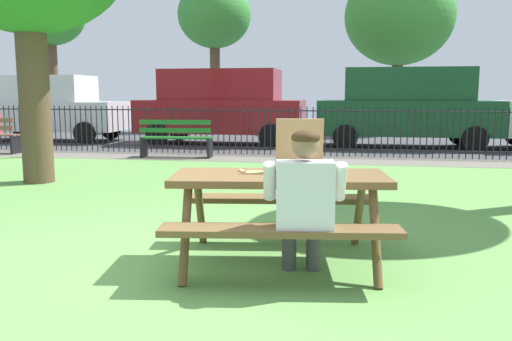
% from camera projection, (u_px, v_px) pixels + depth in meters
% --- Properties ---
extents(ground, '(28.00, 12.14, 0.02)m').
position_uv_depth(ground, '(224.00, 213.00, 6.50)').
color(ground, '#659D4C').
extents(cobblestone_walkway, '(28.00, 1.40, 0.01)m').
position_uv_depth(cobblestone_walkway, '(281.00, 159.00, 11.73)').
color(cobblestone_walkway, slate).
extents(street_asphalt, '(28.00, 6.40, 0.01)m').
position_uv_depth(street_asphalt, '(299.00, 143.00, 15.53)').
color(street_asphalt, '#424247').
extents(picnic_table_foreground, '(1.99, 1.72, 0.79)m').
position_uv_depth(picnic_table_foreground, '(280.00, 194.00, 4.51)').
color(picnic_table_foreground, brown).
rests_on(picnic_table_foreground, ground).
extents(pizza_box_open, '(0.48, 0.52, 0.46)m').
position_uv_depth(pizza_box_open, '(300.00, 161.00, 4.49)').
color(pizza_box_open, tan).
rests_on(pizza_box_open, picnic_table_foreground).
extents(pizza_slice_on_table, '(0.26, 0.22, 0.02)m').
position_uv_depth(pizza_slice_on_table, '(251.00, 171.00, 4.62)').
color(pizza_slice_on_table, '#F0D96B').
rests_on(pizza_slice_on_table, picnic_table_foreground).
extents(adult_at_table, '(0.63, 0.63, 1.19)m').
position_uv_depth(adult_at_table, '(304.00, 199.00, 4.00)').
color(adult_at_table, '#464646').
rests_on(adult_at_table, ground).
extents(iron_fence_streetside, '(23.24, 0.03, 1.12)m').
position_uv_depth(iron_fence_streetside, '(286.00, 131.00, 12.33)').
color(iron_fence_streetside, black).
rests_on(iron_fence_streetside, ground).
extents(park_bench_center, '(1.63, 0.58, 0.85)m').
position_uv_depth(park_bench_center, '(176.00, 139.00, 11.95)').
color(park_bench_center, '#1F6A26').
rests_on(park_bench_center, ground).
extents(lamp_post_walkway, '(0.28, 0.28, 3.90)m').
position_uv_depth(lamp_post_walkway, '(24.00, 49.00, 11.70)').
color(lamp_post_walkway, '#2D382D').
rests_on(lamp_post_walkway, ground).
extents(parked_car_far_left, '(4.47, 2.05, 1.94)m').
position_uv_depth(parked_car_far_left, '(49.00, 107.00, 15.86)').
color(parked_car_far_left, silver).
rests_on(parked_car_far_left, ground).
extents(parked_car_left, '(4.61, 1.98, 2.08)m').
position_uv_depth(parked_car_left, '(221.00, 105.00, 14.93)').
color(parked_car_left, maroon).
rests_on(parked_car_left, ground).
extents(parked_car_center, '(4.60, 1.96, 2.08)m').
position_uv_depth(parked_car_center, '(407.00, 106.00, 14.05)').
color(parked_car_center, '#174926').
rests_on(parked_car_center, ground).
extents(far_tree_left, '(2.84, 2.84, 5.87)m').
position_uv_depth(far_tree_left, '(49.00, 15.00, 21.30)').
color(far_tree_left, brown).
rests_on(far_tree_left, ground).
extents(far_tree_midleft, '(2.77, 2.77, 5.60)m').
position_uv_depth(far_tree_midleft, '(214.00, 17.00, 20.14)').
color(far_tree_midleft, brown).
rests_on(far_tree_midleft, ground).
extents(far_tree_center, '(3.87, 3.87, 5.89)m').
position_uv_depth(far_tree_center, '(399.00, 16.00, 18.97)').
color(far_tree_center, brown).
rests_on(far_tree_center, ground).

